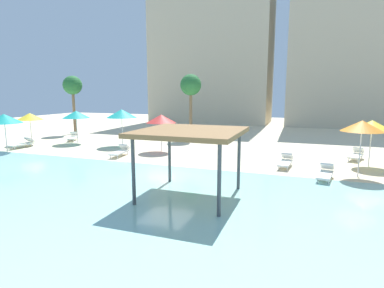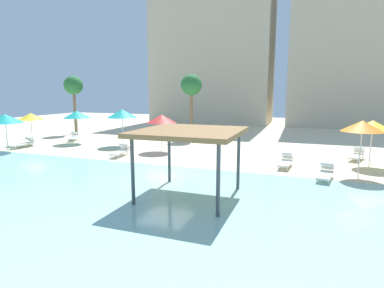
{
  "view_description": "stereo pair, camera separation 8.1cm",
  "coord_description": "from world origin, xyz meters",
  "px_view_note": "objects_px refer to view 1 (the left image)",
  "views": [
    {
      "loc": [
        6.66,
        -14.32,
        4.18
      ],
      "look_at": [
        0.75,
        2.0,
        1.3
      ],
      "focal_mm": 28.93,
      "sensor_mm": 36.0,
      "label": 1
    },
    {
      "loc": [
        6.74,
        -14.29,
        4.18
      ],
      "look_at": [
        0.75,
        2.0,
        1.3
      ],
      "focal_mm": 28.93,
      "sensor_mm": 36.0,
      "label": 2
    }
  ],
  "objects_px": {
    "lounge_chair_2": "(23,143)",
    "lounge_chair_4": "(73,137)",
    "lounge_chair_3": "(325,173)",
    "palm_tree_1": "(191,86)",
    "lounge_chair_0": "(286,161)",
    "beach_umbrella_yellow_0": "(372,125)",
    "beach_umbrella_orange_4": "(362,126)",
    "palm_tree_0": "(73,87)",
    "beach_umbrella_teal_5": "(122,114)",
    "lounge_chair_5": "(356,155)",
    "beach_umbrella_teal_3": "(4,119)",
    "beach_umbrella_red_6": "(161,119)",
    "shade_pavilion": "(190,134)",
    "beach_umbrella_yellow_7": "(30,117)",
    "beach_umbrella_teal_2": "(76,114)",
    "lounge_chair_1": "(120,151)"
  },
  "relations": [
    {
      "from": "beach_umbrella_yellow_0",
      "to": "lounge_chair_3",
      "type": "distance_m",
      "value": 5.05
    },
    {
      "from": "beach_umbrella_teal_2",
      "to": "beach_umbrella_teal_3",
      "type": "xyz_separation_m",
      "value": [
        -2.08,
        -4.94,
        -0.02
      ]
    },
    {
      "from": "beach_umbrella_teal_3",
      "to": "beach_umbrella_orange_4",
      "type": "distance_m",
      "value": 22.69
    },
    {
      "from": "lounge_chair_4",
      "to": "beach_umbrella_orange_4",
      "type": "bearing_deg",
      "value": 47.86
    },
    {
      "from": "lounge_chair_5",
      "to": "beach_umbrella_red_6",
      "type": "bearing_deg",
      "value": -64.88
    },
    {
      "from": "palm_tree_1",
      "to": "lounge_chair_4",
      "type": "bearing_deg",
      "value": -153.9
    },
    {
      "from": "beach_umbrella_orange_4",
      "to": "beach_umbrella_red_6",
      "type": "xyz_separation_m",
      "value": [
        -12.33,
        2.95,
        -0.22
      ]
    },
    {
      "from": "lounge_chair_2",
      "to": "lounge_chair_0",
      "type": "bearing_deg",
      "value": 95.05
    },
    {
      "from": "beach_umbrella_yellow_7",
      "to": "beach_umbrella_red_6",
      "type": "bearing_deg",
      "value": 4.04
    },
    {
      "from": "lounge_chair_2",
      "to": "beach_umbrella_yellow_7",
      "type": "bearing_deg",
      "value": -148.38
    },
    {
      "from": "lounge_chair_0",
      "to": "beach_umbrella_teal_5",
      "type": "bearing_deg",
      "value": -98.5
    },
    {
      "from": "lounge_chair_4",
      "to": "palm_tree_0",
      "type": "distance_m",
      "value": 6.77
    },
    {
      "from": "lounge_chair_4",
      "to": "lounge_chair_5",
      "type": "xyz_separation_m",
      "value": [
        22.43,
        -0.37,
        0.0
      ]
    },
    {
      "from": "palm_tree_1",
      "to": "shade_pavilion",
      "type": "bearing_deg",
      "value": -69.92
    },
    {
      "from": "beach_umbrella_yellow_7",
      "to": "lounge_chair_3",
      "type": "distance_m",
      "value": 22.53
    },
    {
      "from": "beach_umbrella_teal_5",
      "to": "beach_umbrella_yellow_7",
      "type": "distance_m",
      "value": 7.76
    },
    {
      "from": "shade_pavilion",
      "to": "lounge_chair_3",
      "type": "bearing_deg",
      "value": 41.07
    },
    {
      "from": "lounge_chair_2",
      "to": "palm_tree_1",
      "type": "bearing_deg",
      "value": 134.3
    },
    {
      "from": "lounge_chair_3",
      "to": "lounge_chair_5",
      "type": "xyz_separation_m",
      "value": [
        2.11,
        5.58,
        0.0
      ]
    },
    {
      "from": "lounge_chair_4",
      "to": "beach_umbrella_yellow_7",
      "type": "bearing_deg",
      "value": -64.89
    },
    {
      "from": "beach_umbrella_teal_2",
      "to": "shade_pavilion",
      "type": "bearing_deg",
      "value": -35.13
    },
    {
      "from": "lounge_chair_0",
      "to": "palm_tree_0",
      "type": "height_order",
      "value": "palm_tree_0"
    },
    {
      "from": "lounge_chair_0",
      "to": "lounge_chair_3",
      "type": "height_order",
      "value": "same"
    },
    {
      "from": "beach_umbrella_red_6",
      "to": "beach_umbrella_yellow_0",
      "type": "bearing_deg",
      "value": -0.9
    },
    {
      "from": "beach_umbrella_orange_4",
      "to": "lounge_chair_1",
      "type": "xyz_separation_m",
      "value": [
        -14.15,
        0.38,
        -2.24
      ]
    },
    {
      "from": "lounge_chair_1",
      "to": "lounge_chair_2",
      "type": "relative_size",
      "value": 1.01
    },
    {
      "from": "lounge_chair_0",
      "to": "lounge_chair_2",
      "type": "relative_size",
      "value": 1.0
    },
    {
      "from": "beach_umbrella_teal_2",
      "to": "beach_umbrella_yellow_7",
      "type": "distance_m",
      "value": 3.64
    },
    {
      "from": "beach_umbrella_yellow_0",
      "to": "beach_umbrella_orange_4",
      "type": "bearing_deg",
      "value": -108.84
    },
    {
      "from": "beach_umbrella_red_6",
      "to": "lounge_chair_1",
      "type": "distance_m",
      "value": 3.74
    },
    {
      "from": "lounge_chair_3",
      "to": "palm_tree_1",
      "type": "relative_size",
      "value": 0.34
    },
    {
      "from": "beach_umbrella_teal_3",
      "to": "palm_tree_1",
      "type": "bearing_deg",
      "value": 45.87
    },
    {
      "from": "beach_umbrella_teal_5",
      "to": "shade_pavilion",
      "type": "bearing_deg",
      "value": -46.15
    },
    {
      "from": "lounge_chair_0",
      "to": "lounge_chair_5",
      "type": "distance_m",
      "value": 5.42
    },
    {
      "from": "beach_umbrella_teal_3",
      "to": "beach_umbrella_red_6",
      "type": "xyz_separation_m",
      "value": [
        10.34,
        4.03,
        -0.03
      ]
    },
    {
      "from": "lounge_chair_2",
      "to": "beach_umbrella_teal_5",
      "type": "bearing_deg",
      "value": 121.1
    },
    {
      "from": "lounge_chair_5",
      "to": "beach_umbrella_teal_5",
      "type": "bearing_deg",
      "value": -69.91
    },
    {
      "from": "lounge_chair_0",
      "to": "beach_umbrella_yellow_0",
      "type": "bearing_deg",
      "value": 117.6
    },
    {
      "from": "lounge_chair_2",
      "to": "lounge_chair_4",
      "type": "bearing_deg",
      "value": 170.14
    },
    {
      "from": "beach_umbrella_teal_3",
      "to": "beach_umbrella_teal_5",
      "type": "relative_size",
      "value": 0.94
    },
    {
      "from": "palm_tree_0",
      "to": "lounge_chair_4",
      "type": "bearing_deg",
      "value": -52.0
    },
    {
      "from": "beach_umbrella_teal_3",
      "to": "lounge_chair_1",
      "type": "bearing_deg",
      "value": 9.68
    },
    {
      "from": "lounge_chair_3",
      "to": "palm_tree_0",
      "type": "height_order",
      "value": "palm_tree_0"
    },
    {
      "from": "lounge_chair_4",
      "to": "palm_tree_1",
      "type": "bearing_deg",
      "value": 86.35
    },
    {
      "from": "lounge_chair_2",
      "to": "palm_tree_1",
      "type": "relative_size",
      "value": 0.33
    },
    {
      "from": "beach_umbrella_yellow_0",
      "to": "beach_umbrella_red_6",
      "type": "distance_m",
      "value": 13.27
    },
    {
      "from": "lounge_chair_2",
      "to": "lounge_chair_3",
      "type": "height_order",
      "value": "same"
    },
    {
      "from": "lounge_chair_2",
      "to": "lounge_chair_5",
      "type": "bearing_deg",
      "value": 103.46
    },
    {
      "from": "beach_umbrella_yellow_7",
      "to": "palm_tree_1",
      "type": "relative_size",
      "value": 0.44
    },
    {
      "from": "beach_umbrella_teal_5",
      "to": "lounge_chair_5",
      "type": "bearing_deg",
      "value": 1.58
    }
  ]
}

